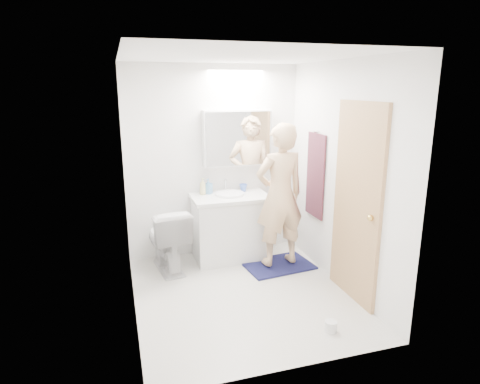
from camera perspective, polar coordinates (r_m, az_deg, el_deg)
name	(u,v)px	position (r m, az deg, el deg)	size (l,w,h in m)	color
floor	(242,294)	(4.51, 0.32, -13.85)	(2.50, 2.50, 0.00)	silver
ceiling	(243,56)	(3.98, 0.38, 18.21)	(2.50, 2.50, 0.00)	white
wall_back	(213,162)	(5.26, -3.70, 4.15)	(2.50, 2.50, 0.00)	white
wall_front	(295,223)	(2.96, 7.57, -4.22)	(2.50, 2.50, 0.00)	white
wall_left	(127,192)	(3.91, -15.25, 0.03)	(2.50, 2.50, 0.00)	white
wall_right	(341,177)	(4.52, 13.79, 2.05)	(2.50, 2.50, 0.00)	white
vanity_cabinet	(231,229)	(5.24, -1.31, -5.05)	(0.90, 0.55, 0.78)	silver
countertop	(230,197)	(5.12, -1.34, -0.72)	(0.95, 0.58, 0.04)	white
sink_basin	(230,194)	(5.13, -1.43, -0.26)	(0.36, 0.36, 0.03)	white
faucet	(226,185)	(5.30, -1.98, 0.92)	(0.02, 0.02, 0.16)	silver
medicine_cabinet	(238,138)	(5.22, -0.33, 7.43)	(0.88, 0.14, 0.70)	white
mirror_panel	(239,139)	(5.15, -0.09, 7.33)	(0.84, 0.01, 0.66)	silver
toilet	(167,239)	(4.99, -10.03, -6.35)	(0.43, 0.76, 0.77)	silver
bath_rug	(278,265)	(5.16, 5.27, -9.98)	(0.80, 0.55, 0.02)	#161542
person	(280,195)	(4.86, 5.50, -0.47)	(0.62, 0.40, 1.69)	#D8AF81
door	(357,204)	(4.27, 15.76, -1.57)	(0.04, 0.80, 2.00)	tan
door_knob	(370,218)	(4.03, 17.51, -3.42)	(0.06, 0.06, 0.06)	gold
towel	(315,176)	(5.00, 10.33, 2.23)	(0.02, 0.42, 1.00)	#131D3E
towel_hook	(316,132)	(4.91, 10.47, 8.16)	(0.02, 0.02, 0.07)	silver
soap_bottle_a	(203,186)	(5.15, -5.17, 0.76)	(0.08, 0.08, 0.21)	#C5BD7F
soap_bottle_b	(208,186)	(5.20, -4.40, 0.80)	(0.09, 0.09, 0.19)	#619DD0
toothbrush_cup	(243,188)	(5.31, 0.45, 0.59)	(0.10, 0.10, 0.09)	#4063C1
toilet_paper_roll	(331,326)	(3.98, 12.39, -17.60)	(0.11, 0.11, 0.10)	silver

